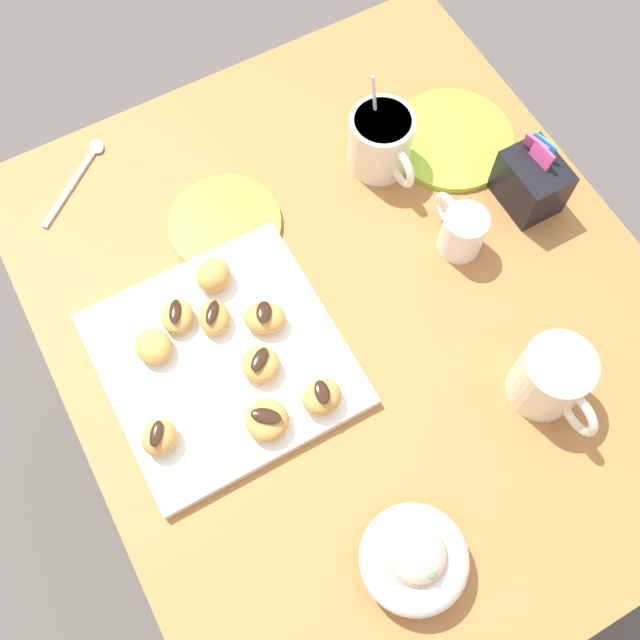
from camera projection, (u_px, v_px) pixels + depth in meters
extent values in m
plane|color=#514C47|center=(345.00, 445.00, 1.65)|extent=(8.00, 8.00, 0.00)
cube|color=#A36633|center=(361.00, 319.00, 0.99)|extent=(0.94, 0.79, 0.04)
cube|color=#A36633|center=(95.00, 302.00, 1.41)|extent=(0.07, 0.07, 0.70)
cube|color=#A36633|center=(392.00, 163.00, 1.54)|extent=(0.07, 0.07, 0.70)
cube|color=#A36633|center=(638.00, 509.00, 1.25)|extent=(0.07, 0.07, 0.70)
cube|color=white|center=(223.00, 359.00, 0.94)|extent=(0.30, 0.30, 0.02)
cylinder|color=silver|center=(380.00, 141.00, 1.03)|extent=(0.09, 0.09, 0.09)
torus|color=silver|center=(401.00, 168.00, 1.01)|extent=(0.06, 0.01, 0.06)
cylinder|color=#331E11|center=(383.00, 123.00, 1.00)|extent=(0.08, 0.08, 0.01)
cylinder|color=silver|center=(376.00, 115.00, 1.01)|extent=(0.04, 0.01, 0.12)
cylinder|color=silver|center=(550.00, 377.00, 0.89)|extent=(0.09, 0.09, 0.10)
torus|color=silver|center=(578.00, 413.00, 0.87)|extent=(0.06, 0.01, 0.06)
cylinder|color=#331E11|center=(561.00, 365.00, 0.85)|extent=(0.08, 0.08, 0.01)
cylinder|color=white|center=(463.00, 233.00, 0.98)|extent=(0.06, 0.06, 0.07)
cone|color=white|center=(478.00, 239.00, 0.95)|extent=(0.02, 0.02, 0.02)
torus|color=white|center=(447.00, 209.00, 1.00)|extent=(0.05, 0.01, 0.05)
cylinder|color=white|center=(467.00, 221.00, 0.96)|extent=(0.05, 0.05, 0.01)
cube|color=black|center=(531.00, 182.00, 1.01)|extent=(0.09, 0.07, 0.08)
cube|color=#2D84D1|center=(542.00, 148.00, 0.97)|extent=(0.04, 0.02, 0.03)
cube|color=#EA4C93|center=(542.00, 156.00, 0.97)|extent=(0.04, 0.01, 0.03)
cube|color=#EA4C93|center=(536.00, 146.00, 0.97)|extent=(0.04, 0.02, 0.03)
ellipsoid|color=white|center=(414.00, 559.00, 0.82)|extent=(0.12, 0.12, 0.07)
sphere|color=beige|center=(417.00, 557.00, 0.80)|extent=(0.07, 0.07, 0.07)
ellipsoid|color=green|center=(426.00, 567.00, 0.77)|extent=(0.03, 0.02, 0.02)
cylinder|color=#9EC633|center=(225.00, 224.00, 1.03)|extent=(0.16, 0.16, 0.01)
cylinder|color=#9EC633|center=(452.00, 139.00, 1.08)|extent=(0.18, 0.18, 0.01)
cube|color=silver|center=(71.00, 186.00, 1.05)|extent=(0.10, 0.12, 0.00)
ellipsoid|color=silver|center=(96.00, 146.00, 1.08)|extent=(0.03, 0.02, 0.01)
ellipsoid|color=#D19347|center=(214.00, 318.00, 0.94)|extent=(0.06, 0.05, 0.03)
ellipsoid|color=black|center=(212.00, 312.00, 0.92)|extent=(0.04, 0.03, 0.00)
ellipsoid|color=#D19347|center=(261.00, 365.00, 0.91)|extent=(0.06, 0.06, 0.03)
ellipsoid|color=black|center=(260.00, 360.00, 0.90)|extent=(0.03, 0.04, 0.00)
ellipsoid|color=#D19347|center=(214.00, 275.00, 0.96)|extent=(0.06, 0.07, 0.04)
ellipsoid|color=#D19347|center=(267.00, 420.00, 0.88)|extent=(0.07, 0.07, 0.03)
ellipsoid|color=black|center=(266.00, 416.00, 0.87)|extent=(0.04, 0.04, 0.00)
ellipsoid|color=#D19347|center=(322.00, 397.00, 0.89)|extent=(0.05, 0.06, 0.04)
ellipsoid|color=black|center=(322.00, 392.00, 0.88)|extent=(0.03, 0.03, 0.00)
ellipsoid|color=#D19347|center=(265.00, 318.00, 0.94)|extent=(0.07, 0.07, 0.03)
ellipsoid|color=black|center=(264.00, 312.00, 0.92)|extent=(0.04, 0.03, 0.00)
ellipsoid|color=#D19347|center=(160.00, 438.00, 0.87)|extent=(0.06, 0.06, 0.04)
ellipsoid|color=black|center=(156.00, 434.00, 0.86)|extent=(0.03, 0.03, 0.00)
ellipsoid|color=#D19347|center=(154.00, 346.00, 0.92)|extent=(0.06, 0.05, 0.03)
ellipsoid|color=#D19347|center=(177.00, 316.00, 0.94)|extent=(0.06, 0.06, 0.03)
ellipsoid|color=black|center=(175.00, 311.00, 0.93)|extent=(0.04, 0.03, 0.00)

